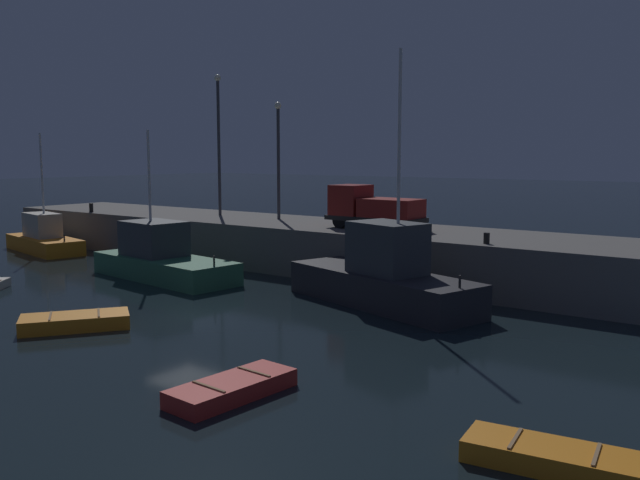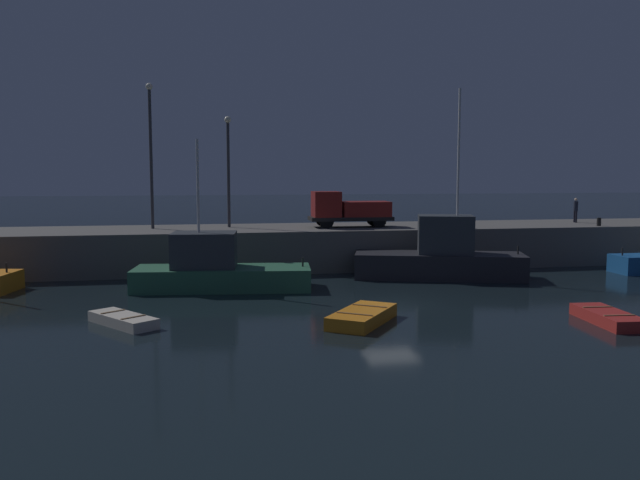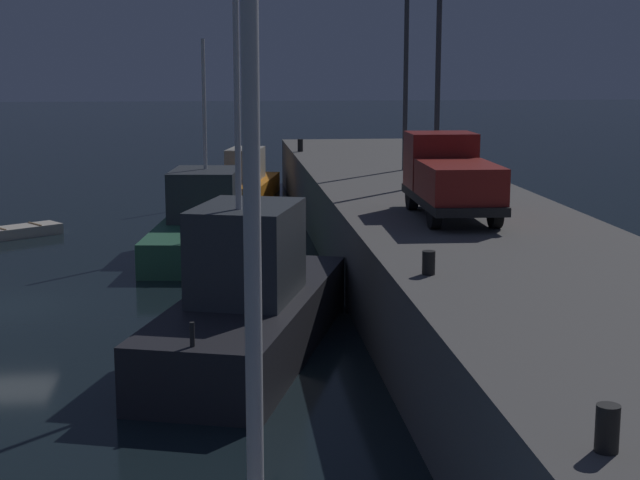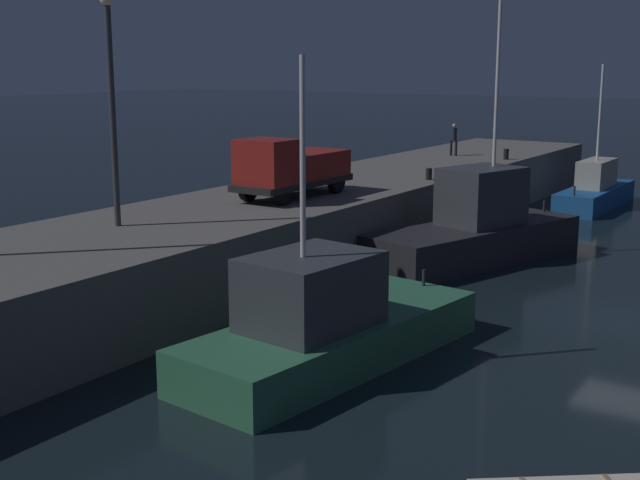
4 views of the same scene
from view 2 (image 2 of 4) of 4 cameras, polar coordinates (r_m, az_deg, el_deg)
The scene contains 13 objects.
ground_plane at distance 31.27m, azimuth 6.22°, elevation -5.61°, with size 320.00×320.00×0.00m, color black.
pier_quay at distance 44.08m, azimuth 1.19°, elevation -0.52°, with size 57.85×7.24×2.62m.
fishing_boat_white at distance 39.29m, azimuth 10.48°, elevation -1.48°, with size 10.30×5.71×11.06m.
fishing_trawler_green at distance 35.37m, azimuth -8.96°, elevation -2.55°, with size 9.64×4.23×7.98m.
rowboat_white_mid at distance 29.77m, azimuth 23.79°, elevation -6.18°, with size 1.73×3.88×0.53m.
dinghy_red_small at distance 28.09m, azimuth -16.79°, elevation -6.69°, with size 3.08×3.52×0.47m.
rowboat_blue_far at distance 27.28m, azimuth 3.70°, elevation -6.69°, with size 3.69×4.24×0.59m.
lamp_post_west at distance 43.57m, azimuth -14.54°, elevation 7.96°, with size 0.44×0.44×9.26m.
lamp_post_east at distance 43.72m, azimuth -8.00°, elevation 6.73°, with size 0.44×0.44×7.28m.
utility_truck at distance 43.50m, azimuth 2.40°, elevation 2.68°, with size 5.54×2.12×2.37m.
dockworker at distance 51.03m, azimuth 21.38°, elevation 2.57°, with size 0.38×0.47×1.78m.
bollard_central at distance 48.31m, azimuth 23.13°, elevation 1.47°, with size 0.28×0.28×0.56m, color black.
bollard_east at distance 43.76m, azimuth 12.75°, elevation 1.35°, with size 0.28×0.28×0.51m, color black.
Camera 2 is at (-8.84, -29.36, 6.19)m, focal length 36.72 mm.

